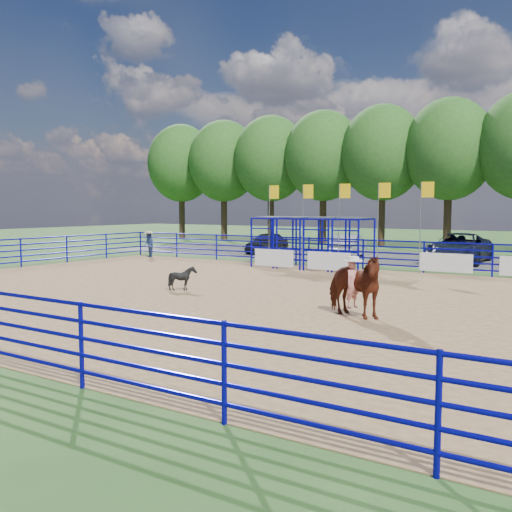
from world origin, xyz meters
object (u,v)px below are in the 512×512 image
car_c (459,248)px  calf (183,278)px  car_a (267,243)px  car_b (348,246)px  spectator_cowboy (149,244)px  horse_and_rider (353,283)px

car_c → calf: bearing=-112.0°
car_a → car_b: car_b is taller
car_b → car_c: car_c is taller
car_a → calf: bearing=-75.3°
calf → spectator_cowboy: (-10.65, 9.54, 0.34)m
car_a → car_c: 12.26m
calf → car_b: 15.75m
spectator_cowboy → car_a: bearing=55.5°
spectator_cowboy → car_a: spectator_cowboy is taller
car_a → car_b: (5.88, -0.27, 0.01)m
car_b → car_c: bearing=172.6°
spectator_cowboy → car_b: 12.06m
horse_and_rider → spectator_cowboy: size_ratio=1.51×
calf → car_c: size_ratio=0.16×
horse_and_rider → car_a: 21.93m
horse_and_rider → car_c: (-1.18, 17.44, -0.14)m
calf → car_c: (6.07, 16.13, 0.35)m
spectator_cowboy → car_b: bearing=31.0°
calf → car_b: car_b is taller
horse_and_rider → car_a: size_ratio=0.58×
car_c → horse_and_rider: bearing=-87.5°
horse_and_rider → spectator_cowboy: 20.93m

